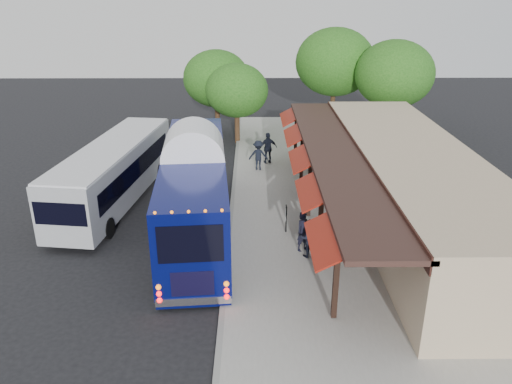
% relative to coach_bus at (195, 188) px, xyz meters
% --- Properties ---
extents(ground, '(90.00, 90.00, 0.00)m').
position_rel_coach_bus_xyz_m(ground, '(1.45, -2.78, -2.15)').
color(ground, black).
rests_on(ground, ground).
extents(sidewalk, '(10.00, 40.00, 0.15)m').
position_rel_coach_bus_xyz_m(sidewalk, '(6.45, 1.22, -2.08)').
color(sidewalk, '#9E9B93').
rests_on(sidewalk, ground).
extents(curb, '(0.20, 40.00, 0.16)m').
position_rel_coach_bus_xyz_m(curb, '(1.50, 1.22, -2.08)').
color(curb, gray).
rests_on(curb, ground).
extents(station_shelter, '(8.15, 20.00, 3.60)m').
position_rel_coach_bus_xyz_m(station_shelter, '(9.83, 1.22, -0.31)').
color(station_shelter, tan).
rests_on(station_shelter, ground).
extents(coach_bus, '(3.67, 12.68, 4.01)m').
position_rel_coach_bus_xyz_m(coach_bus, '(0.00, 0.00, 0.00)').
color(coach_bus, '#060C4E').
rests_on(coach_bus, ground).
extents(city_bus, '(3.95, 11.71, 3.09)m').
position_rel_coach_bus_xyz_m(city_bus, '(-4.51, 3.49, -0.45)').
color(city_bus, '#96999E').
rests_on(city_bus, ground).
extents(ped_a, '(0.75, 0.69, 1.72)m').
position_rel_coach_bus_xyz_m(ped_a, '(4.65, -2.08, -1.14)').
color(ped_a, black).
rests_on(ped_a, sidewalk).
extents(ped_b, '(0.82, 0.64, 1.67)m').
position_rel_coach_bus_xyz_m(ped_b, '(4.84, -2.62, -1.17)').
color(ped_b, black).
rests_on(ped_b, sidewalk).
extents(ped_c, '(1.22, 0.74, 1.95)m').
position_rel_coach_bus_xyz_m(ped_c, '(3.53, 9.21, -1.03)').
color(ped_c, black).
rests_on(ped_c, sidewalk).
extents(ped_d, '(1.23, 0.79, 1.81)m').
position_rel_coach_bus_xyz_m(ped_d, '(2.91, 8.00, -1.10)').
color(ped_d, black).
rests_on(ped_d, sidewalk).
extents(sign_board, '(0.08, 0.56, 1.22)m').
position_rel_coach_bus_xyz_m(sign_board, '(4.05, -0.38, -1.18)').
color(sign_board, black).
rests_on(sign_board, sidewalk).
extents(tree_left, '(4.39, 4.39, 5.63)m').
position_rel_coach_bus_xyz_m(tree_left, '(1.47, 14.25, 1.59)').
color(tree_left, '#382314').
rests_on(tree_left, ground).
extents(tree_mid, '(6.02, 6.02, 7.71)m').
position_rel_coach_bus_xyz_m(tree_mid, '(8.86, 18.24, 2.99)').
color(tree_mid, '#382314').
rests_on(tree_mid, ground).
extents(tree_right, '(5.56, 5.56, 7.12)m').
position_rel_coach_bus_xyz_m(tree_right, '(12.57, 15.00, 2.60)').
color(tree_right, '#382314').
rests_on(tree_right, ground).
extents(tree_far, '(4.90, 4.90, 6.27)m').
position_rel_coach_bus_xyz_m(tree_far, '(-0.10, 16.63, 2.03)').
color(tree_far, '#382314').
rests_on(tree_far, ground).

